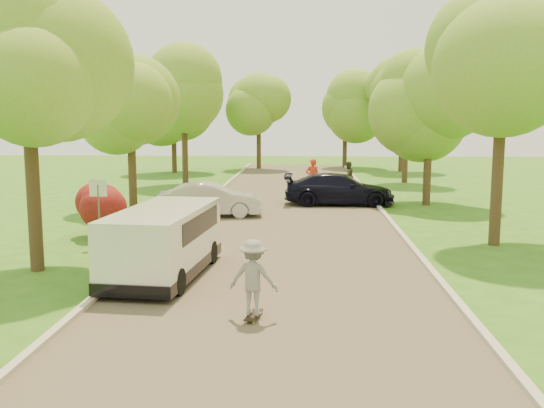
% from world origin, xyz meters
% --- Properties ---
extents(ground, '(100.00, 100.00, 0.00)m').
position_xyz_m(ground, '(0.00, 0.00, 0.00)').
color(ground, '#326417').
rests_on(ground, ground).
extents(road, '(8.00, 60.00, 0.01)m').
position_xyz_m(road, '(0.00, 8.00, 0.01)').
color(road, '#4C4438').
rests_on(road, ground).
extents(curb_left, '(0.18, 60.00, 0.12)m').
position_xyz_m(curb_left, '(-4.05, 8.00, 0.06)').
color(curb_left, '#B2AD9E').
rests_on(curb_left, ground).
extents(curb_right, '(0.18, 60.00, 0.12)m').
position_xyz_m(curb_right, '(4.05, 8.00, 0.06)').
color(curb_right, '#B2AD9E').
rests_on(curb_right, ground).
extents(street_sign, '(0.55, 0.06, 2.17)m').
position_xyz_m(street_sign, '(-5.80, 4.00, 1.56)').
color(street_sign, '#59595E').
rests_on(street_sign, ground).
extents(red_shrub, '(1.70, 1.70, 1.95)m').
position_xyz_m(red_shrub, '(-6.30, 5.50, 1.10)').
color(red_shrub, '#382619').
rests_on(red_shrub, ground).
extents(tree_l_mida, '(4.71, 4.60, 7.39)m').
position_xyz_m(tree_l_mida, '(-6.30, 1.00, 5.17)').
color(tree_l_mida, '#382619').
rests_on(tree_l_mida, ground).
extents(tree_l_midb, '(4.30, 4.20, 6.62)m').
position_xyz_m(tree_l_midb, '(-6.81, 12.00, 4.59)').
color(tree_l_midb, '#382619').
rests_on(tree_l_midb, ground).
extents(tree_l_far, '(4.92, 4.80, 7.79)m').
position_xyz_m(tree_l_far, '(-6.39, 22.00, 5.47)').
color(tree_l_far, '#382619').
rests_on(tree_l_far, ground).
extents(tree_r_mida, '(5.13, 5.00, 7.95)m').
position_xyz_m(tree_r_mida, '(7.02, 5.00, 5.54)').
color(tree_r_mida, '#382619').
rests_on(tree_r_mida, ground).
extents(tree_r_midb, '(4.51, 4.40, 7.01)m').
position_xyz_m(tree_r_midb, '(6.60, 14.00, 4.88)').
color(tree_r_midb, '#382619').
rests_on(tree_r_midb, ground).
extents(tree_r_far, '(5.33, 5.20, 8.34)m').
position_xyz_m(tree_r_far, '(7.23, 24.00, 5.83)').
color(tree_r_far, '#382619').
rests_on(tree_r_far, ground).
extents(tree_bg_a, '(5.12, 5.00, 7.72)m').
position_xyz_m(tree_bg_a, '(-8.78, 30.00, 5.31)').
color(tree_bg_a, '#382619').
rests_on(tree_bg_a, ground).
extents(tree_bg_b, '(5.12, 5.00, 7.95)m').
position_xyz_m(tree_bg_b, '(8.22, 32.00, 5.54)').
color(tree_bg_b, '#382619').
rests_on(tree_bg_b, ground).
extents(tree_bg_c, '(4.92, 4.80, 7.33)m').
position_xyz_m(tree_bg_c, '(-2.79, 34.00, 5.02)').
color(tree_bg_c, '#382619').
rests_on(tree_bg_c, ground).
extents(tree_bg_d, '(5.12, 5.00, 7.72)m').
position_xyz_m(tree_bg_d, '(4.22, 36.00, 5.31)').
color(tree_bg_d, '#382619').
rests_on(tree_bg_d, ground).
extents(minivan, '(2.32, 4.95, 1.79)m').
position_xyz_m(minivan, '(-2.92, 0.56, 0.94)').
color(minivan, white).
rests_on(minivan, ground).
extents(silver_sedan, '(4.41, 1.98, 1.41)m').
position_xyz_m(silver_sedan, '(-3.23, 10.14, 0.70)').
color(silver_sedan, '#AEAFB3').
rests_on(silver_sedan, ground).
extents(dark_sedan, '(5.15, 2.12, 1.49)m').
position_xyz_m(dark_sedan, '(2.30, 13.81, 0.75)').
color(dark_sedan, black).
rests_on(dark_sedan, ground).
extents(longboard, '(0.35, 0.82, 0.09)m').
position_xyz_m(longboard, '(-0.35, -2.66, 0.09)').
color(longboard, black).
rests_on(longboard, ground).
extents(skateboarder, '(1.09, 0.74, 1.56)m').
position_xyz_m(skateboarder, '(-0.35, -2.66, 0.88)').
color(skateboarder, gray).
rests_on(skateboarder, longboard).
extents(person_striped, '(0.75, 0.53, 1.97)m').
position_xyz_m(person_striped, '(1.09, 16.83, 0.99)').
color(person_striped, red).
rests_on(person_striped, ground).
extents(person_olive, '(0.99, 0.96, 1.61)m').
position_xyz_m(person_olive, '(3.15, 19.88, 0.80)').
color(person_olive, '#313721').
rests_on(person_olive, ground).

